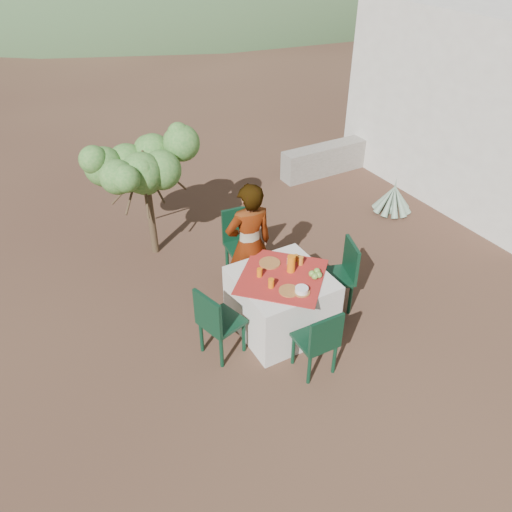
{
  "coord_description": "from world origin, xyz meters",
  "views": [
    {
      "loc": [
        -2.25,
        -3.61,
        4.21
      ],
      "look_at": [
        0.09,
        0.57,
        0.84
      ],
      "focal_mm": 35.0,
      "sensor_mm": 36.0,
      "label": 1
    }
  ],
  "objects_px": {
    "chair_far": "(242,241)",
    "person": "(249,245)",
    "shrub_tree": "(147,170)",
    "table": "(281,302)",
    "guesthouse": "(500,98)",
    "chair_left": "(216,321)",
    "chair_right": "(341,273)",
    "juice_pitcher": "(291,264)",
    "agave": "(393,199)",
    "chair_near": "(319,340)"
  },
  "relations": [
    {
      "from": "chair_far",
      "to": "juice_pitcher",
      "type": "bearing_deg",
      "value": -82.0
    },
    {
      "from": "person",
      "to": "shrub_tree",
      "type": "bearing_deg",
      "value": -63.68
    },
    {
      "from": "person",
      "to": "chair_near",
      "type": "bearing_deg",
      "value": 95.83
    },
    {
      "from": "table",
      "to": "agave",
      "type": "bearing_deg",
      "value": 25.42
    },
    {
      "from": "guesthouse",
      "to": "table",
      "type": "bearing_deg",
      "value": -163.17
    },
    {
      "from": "shrub_tree",
      "to": "guesthouse",
      "type": "distance_m",
      "value": 6.15
    },
    {
      "from": "table",
      "to": "guesthouse",
      "type": "bearing_deg",
      "value": 16.83
    },
    {
      "from": "chair_left",
      "to": "agave",
      "type": "distance_m",
      "value": 4.25
    },
    {
      "from": "chair_left",
      "to": "agave",
      "type": "relative_size",
      "value": 1.32
    },
    {
      "from": "person",
      "to": "agave",
      "type": "height_order",
      "value": "person"
    },
    {
      "from": "chair_left",
      "to": "chair_far",
      "type": "bearing_deg",
      "value": -54.3
    },
    {
      "from": "chair_far",
      "to": "guesthouse",
      "type": "height_order",
      "value": "guesthouse"
    },
    {
      "from": "shrub_tree",
      "to": "juice_pitcher",
      "type": "xyz_separation_m",
      "value": [
        0.86,
        -2.29,
        -0.42
      ]
    },
    {
      "from": "chair_far",
      "to": "juice_pitcher",
      "type": "distance_m",
      "value": 1.17
    },
    {
      "from": "chair_right",
      "to": "agave",
      "type": "bearing_deg",
      "value": 142.04
    },
    {
      "from": "person",
      "to": "agave",
      "type": "bearing_deg",
      "value": -160.73
    },
    {
      "from": "chair_left",
      "to": "chair_right",
      "type": "distance_m",
      "value": 1.71
    },
    {
      "from": "guesthouse",
      "to": "chair_left",
      "type": "bearing_deg",
      "value": -164.94
    },
    {
      "from": "table",
      "to": "agave",
      "type": "distance_m",
      "value": 3.42
    },
    {
      "from": "chair_left",
      "to": "guesthouse",
      "type": "relative_size",
      "value": 0.22
    },
    {
      "from": "chair_left",
      "to": "guesthouse",
      "type": "height_order",
      "value": "guesthouse"
    },
    {
      "from": "chair_near",
      "to": "chair_left",
      "type": "height_order",
      "value": "chair_left"
    },
    {
      "from": "shrub_tree",
      "to": "agave",
      "type": "distance_m",
      "value": 4.04
    },
    {
      "from": "chair_far",
      "to": "person",
      "type": "relative_size",
      "value": 0.6
    },
    {
      "from": "shrub_tree",
      "to": "juice_pitcher",
      "type": "bearing_deg",
      "value": -69.44
    },
    {
      "from": "chair_near",
      "to": "juice_pitcher",
      "type": "xyz_separation_m",
      "value": [
        0.18,
        0.86,
        0.39
      ]
    },
    {
      "from": "shrub_tree",
      "to": "chair_right",
      "type": "bearing_deg",
      "value": -56.38
    },
    {
      "from": "chair_right",
      "to": "table",
      "type": "bearing_deg",
      "value": -73.19
    },
    {
      "from": "chair_far",
      "to": "chair_right",
      "type": "relative_size",
      "value": 1.06
    },
    {
      "from": "chair_far",
      "to": "chair_right",
      "type": "height_order",
      "value": "chair_far"
    },
    {
      "from": "chair_near",
      "to": "chair_right",
      "type": "height_order",
      "value": "chair_right"
    },
    {
      "from": "shrub_tree",
      "to": "table",
      "type": "bearing_deg",
      "value": -72.77
    },
    {
      "from": "chair_far",
      "to": "chair_near",
      "type": "bearing_deg",
      "value": -88.15
    },
    {
      "from": "chair_right",
      "to": "juice_pitcher",
      "type": "relative_size",
      "value": 4.48
    },
    {
      "from": "table",
      "to": "guesthouse",
      "type": "xyz_separation_m",
      "value": [
        5.39,
        1.63,
        1.12
      ]
    },
    {
      "from": "chair_far",
      "to": "person",
      "type": "bearing_deg",
      "value": -102.07
    },
    {
      "from": "shrub_tree",
      "to": "juice_pitcher",
      "type": "relative_size",
      "value": 7.8
    },
    {
      "from": "table",
      "to": "chair_left",
      "type": "bearing_deg",
      "value": -176.49
    },
    {
      "from": "person",
      "to": "agave",
      "type": "xyz_separation_m",
      "value": [
        3.16,
        0.81,
        -0.59
      ]
    },
    {
      "from": "chair_near",
      "to": "juice_pitcher",
      "type": "distance_m",
      "value": 0.96
    },
    {
      "from": "person",
      "to": "shrub_tree",
      "type": "relative_size",
      "value": 1.02
    },
    {
      "from": "guesthouse",
      "to": "agave",
      "type": "bearing_deg",
      "value": -175.98
    },
    {
      "from": "person",
      "to": "juice_pitcher",
      "type": "distance_m",
      "value": 0.66
    },
    {
      "from": "chair_left",
      "to": "juice_pitcher",
      "type": "relative_size",
      "value": 4.36
    },
    {
      "from": "agave",
      "to": "juice_pitcher",
      "type": "height_order",
      "value": "juice_pitcher"
    },
    {
      "from": "guesthouse",
      "to": "juice_pitcher",
      "type": "distance_m",
      "value": 5.53
    },
    {
      "from": "chair_far",
      "to": "table",
      "type": "bearing_deg",
      "value": -88.92
    },
    {
      "from": "chair_far",
      "to": "chair_left",
      "type": "height_order",
      "value": "chair_far"
    },
    {
      "from": "table",
      "to": "person",
      "type": "distance_m",
      "value": 0.8
    },
    {
      "from": "chair_far",
      "to": "guesthouse",
      "type": "distance_m",
      "value": 5.4
    }
  ]
}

